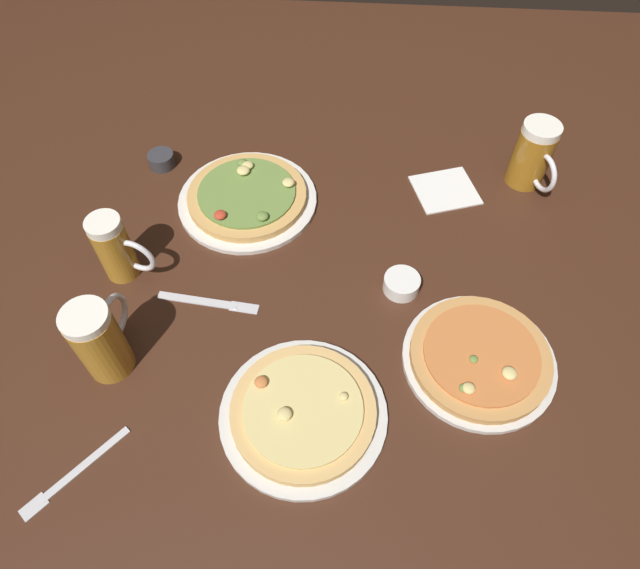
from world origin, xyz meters
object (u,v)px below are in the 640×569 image
Objects in this scene: fork_left at (74,473)px; knife_right at (209,302)px; beer_mug_amber at (100,339)px; napkin_folded at (445,189)px; ramekin_sauce at (162,160)px; beer_mug_dark at (116,248)px; pizza_plate_far at (247,197)px; ramekin_butter at (402,284)px; pizza_plate_near at (480,358)px; pizza_plate_side at (303,412)px; beer_mug_pale at (533,155)px.

knife_right is (0.16, 0.37, 0.00)m from fork_left.
napkin_folded is (0.67, 0.52, -0.08)m from beer_mug_amber.
beer_mug_dark is at bearing -89.99° from ramekin_sauce.
beer_mug_dark reaches higher than pizza_plate_far.
napkin_folded is (0.11, 0.30, -0.01)m from ramekin_butter.
pizza_plate_far reaches higher than ramekin_sauce.
pizza_plate_near and pizza_plate_side have the same top height.
ramekin_butter is 0.35× the size of knife_right.
ramekin_sauce is (-0.91, -0.01, -0.06)m from beer_mug_pale.
ramekin_butter is 0.32m from napkin_folded.
napkin_folded is 1.00m from fork_left.
beer_mug_amber is 0.57m from ramekin_sauce.
knife_right is (0.20, -0.07, -0.08)m from beer_mug_dark.
beer_mug_amber reaches higher than pizza_plate_far.
beer_mug_amber is (-0.20, -0.45, 0.07)m from pizza_plate_far.
ramekin_butter is at bearing 9.23° from knife_right.
pizza_plate_side is at bearing -46.96° from knife_right.
pizza_plate_far is 0.48m from napkin_folded.
napkin_folded is at bearing 35.65° from knife_right.
pizza_plate_side reaches higher than knife_right.
beer_mug_pale is (0.87, 0.57, -0.00)m from beer_mug_amber.
ramekin_butter is 0.53× the size of napkin_folded.
fork_left is at bearing -107.03° from pizza_plate_far.
pizza_plate_side is at bearing -157.70° from pizza_plate_near.
knife_right is at bearing 43.59° from beer_mug_amber.
fork_left is 0.40m from knife_right.
beer_mug_dark is (-0.42, 0.31, 0.06)m from pizza_plate_side.
pizza_plate_far is 1.52× the size of knife_right.
beer_mug_amber reaches higher than beer_mug_pale.
knife_right is at bearing -64.52° from ramekin_sauce.
beer_mug_amber reaches higher than beer_mug_dark.
beer_mug_pale is 0.83m from knife_right.
pizza_plate_far is 5.11× the size of ramekin_sauce.
pizza_plate_far is 2.08× the size of beer_mug_dark.
ramekin_butter is (0.56, 0.22, -0.07)m from beer_mug_amber.
ramekin_sauce is (-0.23, 0.11, 0.00)m from pizza_plate_far.
ramekin_sauce is at bearing 154.17° from pizza_plate_far.
napkin_folded is 0.83× the size of fork_left.
beer_mug_amber reaches higher than pizza_plate_side.
pizza_plate_far is 0.26m from ramekin_sauce.
beer_mug_pale reaches higher than napkin_folded.
ramekin_butter is (0.36, -0.23, 0.00)m from pizza_plate_far.
fork_left is at bearing -132.60° from napkin_folded.
pizza_plate_near is 0.90m from ramekin_sauce.
beer_mug_pale is (0.16, 0.52, 0.06)m from pizza_plate_near.
fork_left and knife_right have the same top height.
beer_mug_amber is 1.04m from beer_mug_pale.
pizza_plate_side is 1.41× the size of knife_right.
beer_mug_dark reaches higher than pizza_plate_side.
napkin_folded is at bearing 8.69° from pizza_plate_far.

